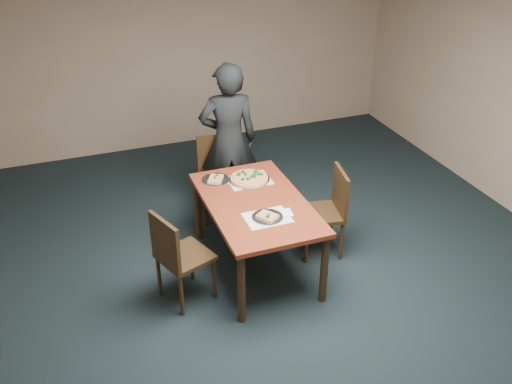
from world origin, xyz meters
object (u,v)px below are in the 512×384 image
object	(u,v)px
chair_far	(218,172)
pizza_pan	(249,178)
diner	(228,141)
chair_left	(177,254)
slice_plate_far	(216,179)
slice_plate_near	(267,216)
chair_right	(328,207)
dining_table	(256,210)

from	to	relation	value
chair_far	pizza_pan	size ratio (longest dim) A/B	2.23
diner	pizza_pan	size ratio (longest dim) A/B	4.26
diner	pizza_pan	bearing A→B (deg)	97.74
chair_left	chair_far	bearing A→B (deg)	-50.36
chair_far	diner	world-z (taller)	diner
chair_left	diner	world-z (taller)	diner
slice_plate_far	pizza_pan	bearing A→B (deg)	-21.00
chair_far	diner	xyz separation A→B (m)	(0.14, 0.01, 0.36)
diner	slice_plate_near	bearing A→B (deg)	95.03
pizza_pan	slice_plate_near	bearing A→B (deg)	-97.03
chair_right	slice_plate_near	distance (m)	0.88
pizza_pan	chair_right	bearing A→B (deg)	-29.79
dining_table	chair_left	bearing A→B (deg)	-164.24
chair_far	dining_table	bearing A→B (deg)	-78.04
slice_plate_near	diner	bearing A→B (deg)	85.67
chair_left	slice_plate_near	distance (m)	0.86
dining_table	slice_plate_far	xyz separation A→B (m)	(-0.23, 0.53, 0.10)
chair_far	chair_left	distance (m)	1.57
chair_far	chair_left	xyz separation A→B (m)	(-0.79, -1.35, 0.00)
chair_right	dining_table	bearing A→B (deg)	-78.03
pizza_pan	slice_plate_far	xyz separation A→B (m)	(-0.31, 0.12, -0.01)
chair_far	slice_plate_near	distance (m)	1.45
chair_left	chair_right	world-z (taller)	same
chair_right	slice_plate_far	xyz separation A→B (m)	(-1.01, 0.52, 0.25)
slice_plate_far	slice_plate_near	bearing A→B (deg)	-75.00
chair_far	chair_left	bearing A→B (deg)	-110.00
slice_plate_near	dining_table	bearing A→B (deg)	88.92
diner	chair_far	bearing A→B (deg)	14.16
chair_far	pizza_pan	xyz separation A→B (m)	(0.12, -0.71, 0.26)
slice_plate_near	chair_left	bearing A→B (deg)	174.82
dining_table	chair_right	size ratio (longest dim) A/B	1.65
dining_table	chair_far	distance (m)	1.13
chair_right	slice_plate_near	world-z (taller)	chair_right
dining_table	chair_far	world-z (taller)	chair_far
dining_table	diner	world-z (taller)	diner
chair_right	slice_plate_far	distance (m)	1.16
dining_table	chair_left	size ratio (longest dim) A/B	1.65
pizza_pan	slice_plate_near	world-z (taller)	pizza_pan
chair_right	chair_left	bearing A→B (deg)	-70.29
diner	slice_plate_far	size ratio (longest dim) A/B	6.22
dining_table	chair_right	world-z (taller)	chair_right
diner	slice_plate_near	size ratio (longest dim) A/B	6.22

